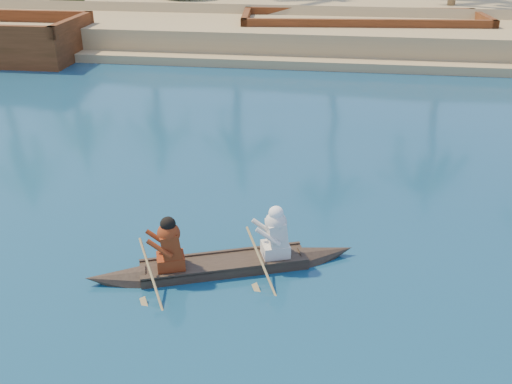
# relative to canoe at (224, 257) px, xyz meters

# --- Properties ---
(shrub_cluster) EXTENTS (100.00, 6.00, 2.40)m
(shrub_cluster) POSITION_rel_canoe_xyz_m (8.00, 24.69, 0.93)
(shrub_cluster) COLOR #173212
(shrub_cluster) RESTS_ON ground
(canoe) EXTENTS (4.94, 2.35, 1.38)m
(canoe) POSITION_rel_canoe_xyz_m (0.00, 0.00, 0.00)
(canoe) COLOR #3C2D21
(canoe) RESTS_ON ground
(barge_mid) EXTENTS (11.99, 5.03, 1.94)m
(barge_mid) POSITION_rel_canoe_xyz_m (2.96, 20.19, 0.41)
(barge_mid) COLOR brown
(barge_mid) RESTS_ON ground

